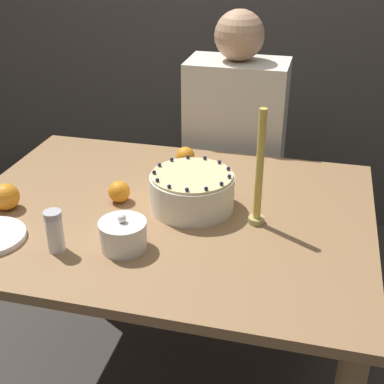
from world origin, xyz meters
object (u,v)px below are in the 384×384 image
at_px(cake, 192,191).
at_px(person_man_blue_shirt, 234,178).
at_px(sugar_bowl, 123,235).
at_px(sugar_shaker, 55,231).
at_px(candle, 259,177).

xyz_separation_m(cake, person_man_blue_shirt, (0.02, 0.65, -0.26)).
relative_size(cake, sugar_bowl, 1.97).
distance_m(sugar_bowl, sugar_shaker, 0.18).
distance_m(candle, person_man_blue_shirt, 0.80).
height_order(sugar_shaker, candle, candle).
bearing_deg(candle, sugar_bowl, -146.48).
bearing_deg(sugar_shaker, person_man_blue_shirt, 71.70).
bearing_deg(cake, candle, -12.05).
height_order(cake, sugar_bowl, cake).
xyz_separation_m(cake, sugar_bowl, (-0.13, -0.27, -0.02)).
height_order(candle, person_man_blue_shirt, person_man_blue_shirt).
relative_size(sugar_shaker, candle, 0.34).
bearing_deg(cake, person_man_blue_shirt, 87.99).
distance_m(sugar_shaker, person_man_blue_shirt, 1.06).
height_order(sugar_shaker, person_man_blue_shirt, person_man_blue_shirt).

